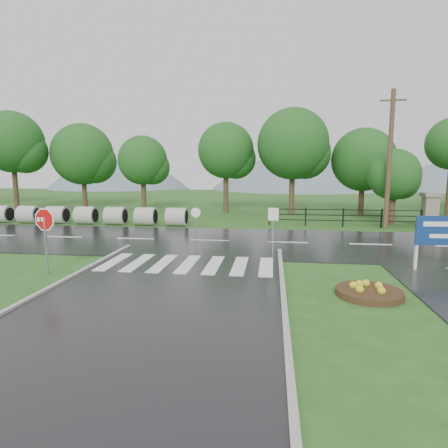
# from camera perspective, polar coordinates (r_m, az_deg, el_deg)

# --- Properties ---
(ground) EXTENTS (120.00, 120.00, 0.00)m
(ground) POSITION_cam_1_polar(r_m,az_deg,el_deg) (10.02, -12.02, -13.37)
(ground) COLOR #26551C
(ground) RESTS_ON ground
(main_road) EXTENTS (90.00, 8.00, 0.04)m
(main_road) POSITION_cam_1_polar(r_m,az_deg,el_deg) (19.38, -2.21, -2.63)
(main_road) COLOR black
(main_road) RESTS_ON ground
(walkway) EXTENTS (2.20, 11.00, 0.04)m
(walkway) POSITION_cam_1_polar(r_m,az_deg,el_deg) (14.31, 29.18, -7.64)
(walkway) COLOR #27272A
(walkway) RESTS_ON ground
(crosswalk) EXTENTS (6.50, 2.80, 0.02)m
(crosswalk) POSITION_cam_1_polar(r_m,az_deg,el_deg) (14.58, -5.50, -6.08)
(crosswalk) COLOR silver
(crosswalk) RESTS_ON ground
(curb_right) EXTENTS (0.15, 24.00, 0.12)m
(curb_right) POSITION_cam_1_polar(r_m,az_deg,el_deg) (6.02, 10.75, -29.36)
(curb_right) COLOR #A3A39B
(curb_right) RESTS_ON ground
(pillar_west) EXTENTS (1.00, 1.00, 2.24)m
(pillar_west) POSITION_cam_1_polar(r_m,az_deg,el_deg) (26.76, 28.87, 1.91)
(pillar_west) COLOR gray
(pillar_west) RESTS_ON ground
(fence_west) EXTENTS (9.58, 0.08, 1.20)m
(fence_west) POSITION_cam_1_polar(r_m,az_deg,el_deg) (25.35, 17.70, 1.22)
(fence_west) COLOR black
(fence_west) RESTS_ON ground
(hills) EXTENTS (102.00, 48.00, 48.00)m
(hills) POSITION_cam_1_polar(r_m,az_deg,el_deg) (76.22, 7.40, -6.39)
(hills) COLOR slate
(hills) RESTS_ON ground
(treeline) EXTENTS (83.20, 5.20, 10.00)m
(treeline) POSITION_cam_1_polar(r_m,az_deg,el_deg) (33.04, 3.54, 1.88)
(treeline) COLOR #174C18
(treeline) RESTS_ON ground
(culvert_pipes) EXTENTS (13.90, 1.20, 1.20)m
(culvert_pipes) POSITION_cam_1_polar(r_m,az_deg,el_deg) (27.03, -20.25, 1.25)
(culvert_pipes) COLOR #9E9B93
(culvert_pipes) RESTS_ON ground
(stop_sign) EXTENTS (1.10, 0.22, 2.51)m
(stop_sign) POSITION_cam_1_polar(r_m,az_deg,el_deg) (14.47, -25.66, -0.12)
(stop_sign) COLOR #939399
(stop_sign) RESTS_ON ground
(flower_bed) EXTENTS (1.91, 1.91, 0.38)m
(flower_bed) POSITION_cam_1_polar(r_m,az_deg,el_deg) (11.90, 21.25, -9.53)
(flower_bed) COLOR #332111
(flower_bed) RESTS_ON ground
(reg_sign_small) EXTENTS (0.45, 0.10, 2.03)m
(reg_sign_small) POSITION_cam_1_polar(r_m,az_deg,el_deg) (16.35, 7.51, 0.42)
(reg_sign_small) COLOR #939399
(reg_sign_small) RESTS_ON ground
(reg_sign_round) EXTENTS (0.45, 0.09, 1.93)m
(reg_sign_round) POSITION_cam_1_polar(r_m,az_deg,el_deg) (17.38, -4.31, 0.27)
(reg_sign_round) COLOR #939399
(reg_sign_round) RESTS_ON ground
(utility_pole_east) EXTENTS (1.50, 0.28, 8.44)m
(utility_pole_east) POSITION_cam_1_polar(r_m,az_deg,el_deg) (25.28, 23.90, 8.98)
(utility_pole_east) COLOR #473523
(utility_pole_east) RESTS_ON ground
(entrance_tree_left) EXTENTS (3.39, 3.39, 5.05)m
(entrance_tree_left) POSITION_cam_1_polar(r_m,az_deg,el_deg) (27.46, 24.47, 6.85)
(entrance_tree_left) COLOR #3D2B1C
(entrance_tree_left) RESTS_ON ground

